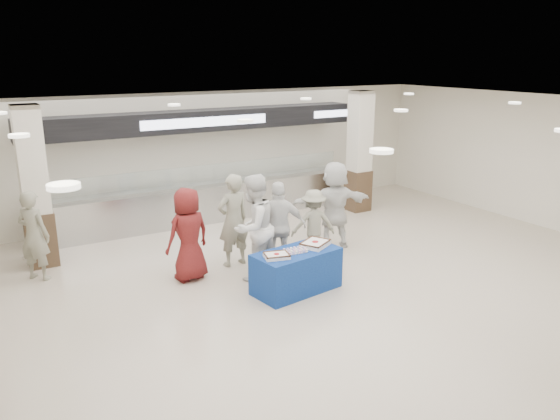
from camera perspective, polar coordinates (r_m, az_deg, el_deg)
ground at (r=9.67m, az=4.73°, el=-9.17°), size 14.00×14.00×0.00m
serving_line at (r=13.84m, az=-8.07°, el=3.52°), size 8.70×0.85×2.80m
column_left at (r=11.67m, az=-24.23°, el=1.81°), size 0.55×0.55×3.20m
column_right at (r=14.75m, az=8.29°, el=5.75°), size 0.55×0.55×3.20m
display_table at (r=9.79m, az=1.71°, el=-6.39°), size 1.65×1.00×0.75m
sheet_cake_left at (r=9.34m, az=-0.36°, el=-4.75°), size 0.48×0.41×0.09m
sheet_cake_right at (r=9.91m, az=3.69°, el=-3.50°), size 0.64×0.60×0.10m
cupcake_tray at (r=9.61m, az=1.64°, el=-4.25°), size 0.36×0.28×0.06m
civilian_maroon at (r=10.25m, az=-9.56°, el=-2.53°), size 0.96×0.72×1.77m
soldier_a at (r=10.83m, az=-4.92°, el=-1.07°), size 0.72×0.51×1.87m
chef_tall at (r=10.16m, az=-2.76°, el=-1.81°), size 1.20×1.09×2.00m
chef_short at (r=10.55m, az=-0.08°, el=-1.74°), size 1.13×0.83×1.78m
soldier_b at (r=11.33m, az=3.50°, el=-1.42°), size 1.05×0.80×1.44m
civilian_white at (r=11.88m, az=5.70°, el=0.55°), size 1.86×0.93×1.92m
soldier_bg at (r=11.11m, az=-24.31°, el=-2.44°), size 0.74×0.74×1.73m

